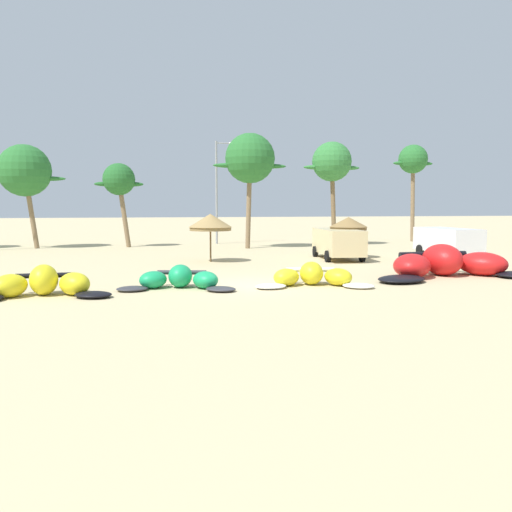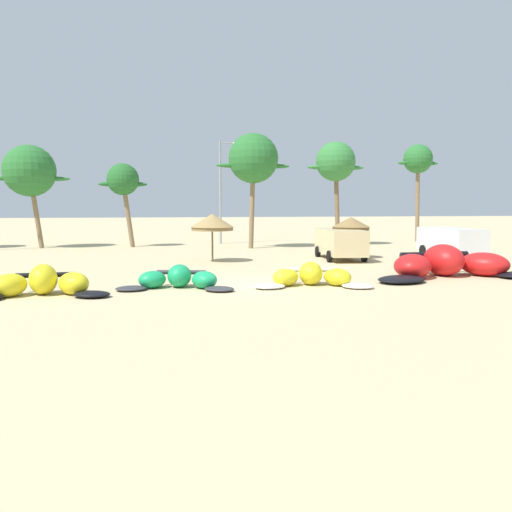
{
  "view_description": "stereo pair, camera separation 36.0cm",
  "coord_description": "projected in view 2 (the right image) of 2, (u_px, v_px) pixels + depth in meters",
  "views": [
    {
      "loc": [
        -4.35,
        -21.01,
        3.26
      ],
      "look_at": [
        0.61,
        2.0,
        1.0
      ],
      "focal_mm": 36.71,
      "sensor_mm": 36.0,
      "label": 1
    },
    {
      "loc": [
        -4.0,
        -21.08,
        3.26
      ],
      "look_at": [
        0.61,
        2.0,
        1.0
      ],
      "focal_mm": 36.71,
      "sensor_mm": 36.0,
      "label": 2
    }
  ],
  "objects": [
    {
      "name": "palm_left",
      "position": [
        29.0,
        171.0,
        39.86
      ],
      "size": [
        5.91,
        3.94,
        7.9
      ],
      "color": "#7F6647",
      "rests_on": "ground"
    },
    {
      "name": "parked_van",
      "position": [
        450.0,
        240.0,
        33.33
      ],
      "size": [
        2.31,
        5.0,
        1.84
      ],
      "color": "white",
      "rests_on": "ground"
    },
    {
      "name": "palm_left_of_gap",
      "position": [
        123.0,
        181.0,
        41.02
      ],
      "size": [
        3.76,
        2.5,
        6.59
      ],
      "color": "#7F6647",
      "rests_on": "ground"
    },
    {
      "name": "kite_left_of_center",
      "position": [
        178.0,
        279.0,
        20.75
      ],
      "size": [
        4.73,
        2.77,
        0.92
      ],
      "color": "#333338",
      "rests_on": "ground"
    },
    {
      "name": "beach_umbrella_near_van",
      "position": [
        212.0,
        222.0,
        30.38
      ],
      "size": [
        2.54,
        2.54,
        2.81
      ],
      "color": "brown",
      "rests_on": "ground"
    },
    {
      "name": "kite_center",
      "position": [
        312.0,
        277.0,
        21.38
      ],
      "size": [
        4.94,
        2.72,
        0.96
      ],
      "color": "white",
      "rests_on": "ground"
    },
    {
      "name": "palm_center_left",
      "position": [
        253.0,
        159.0,
        39.68
      ],
      "size": [
        5.68,
        3.79,
        8.76
      ],
      "color": "#7F6647",
      "rests_on": "ground"
    },
    {
      "name": "parked_car_second",
      "position": [
        340.0,
        241.0,
        32.07
      ],
      "size": [
        2.7,
        5.49,
        1.84
      ],
      "color": "beige",
      "rests_on": "ground"
    },
    {
      "name": "lamppost_west_center",
      "position": [
        222.0,
        187.0,
        44.77
      ],
      "size": [
        1.71,
        0.24,
        8.74
      ],
      "color": "gray",
      "rests_on": "ground"
    },
    {
      "name": "ground_plane",
      "position": [
        251.0,
        285.0,
        21.67
      ],
      "size": [
        260.0,
        260.0,
        0.0
      ],
      "primitive_type": "plane",
      "color": "#C6B284"
    },
    {
      "name": "palm_center_right",
      "position": [
        336.0,
        163.0,
        42.23
      ],
      "size": [
        4.8,
        3.2,
        8.44
      ],
      "color": "brown",
      "rests_on": "ground"
    },
    {
      "name": "kite_right_of_center",
      "position": [
        449.0,
        265.0,
        24.04
      ],
      "size": [
        8.7,
        4.06,
        1.48
      ],
      "color": "black",
      "rests_on": "ground"
    },
    {
      "name": "palm_right_of_gap",
      "position": [
        418.0,
        161.0,
        47.32
      ],
      "size": [
        3.91,
        2.61,
        8.81
      ],
      "color": "#7F6647",
      "rests_on": "ground"
    },
    {
      "name": "beach_umbrella_middle",
      "position": [
        351.0,
        224.0,
        32.54
      ],
      "size": [
        2.38,
        2.38,
        2.57
      ],
      "color": "brown",
      "rests_on": "ground"
    },
    {
      "name": "kite_left",
      "position": [
        42.0,
        284.0,
        19.01
      ],
      "size": [
        5.21,
        2.4,
        1.13
      ],
      "color": "black",
      "rests_on": "ground"
    }
  ]
}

